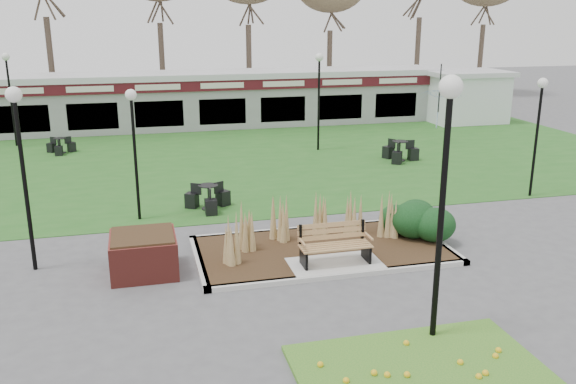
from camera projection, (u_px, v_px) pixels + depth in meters
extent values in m
plane|color=#515154|center=(337.00, 271.00, 14.36)|extent=(100.00, 100.00, 0.00)
cube|color=#225C1D|center=(246.00, 158.00, 25.52)|extent=(34.00, 16.00, 0.02)
cube|color=#286E1F|center=(426.00, 377.00, 10.06)|extent=(4.20, 3.00, 0.08)
cube|color=#342715|center=(322.00, 250.00, 15.46)|extent=(6.22, 3.22, 0.12)
cube|color=#B7B7B2|center=(343.00, 275.00, 13.96)|extent=(6.40, 0.18, 0.12)
cube|color=#B7B7B2|center=(305.00, 229.00, 16.95)|extent=(6.40, 0.18, 0.12)
cube|color=#B7B7B2|center=(199.00, 262.00, 14.73)|extent=(0.18, 3.40, 0.12)
cube|color=#B7B7B2|center=(434.00, 239.00, 16.18)|extent=(0.18, 3.40, 0.12)
cube|color=#B7B7B2|center=(335.00, 266.00, 14.48)|extent=(2.20, 1.20, 0.13)
cone|color=tan|center=(245.00, 227.00, 15.20)|extent=(0.36, 0.36, 1.15)
cone|color=tan|center=(280.00, 219.00, 15.81)|extent=(0.36, 0.36, 1.15)
cone|color=tan|center=(319.00, 214.00, 16.25)|extent=(0.36, 0.36, 1.15)
cone|color=tan|center=(353.00, 213.00, 16.28)|extent=(0.36, 0.36, 1.15)
cone|color=tan|center=(387.00, 216.00, 16.10)|extent=(0.36, 0.36, 1.15)
cone|color=tan|center=(230.00, 240.00, 14.34)|extent=(0.36, 0.36, 1.15)
ellipsoid|color=black|center=(414.00, 220.00, 16.10)|extent=(1.21, 1.10, 0.99)
ellipsoid|color=black|center=(435.00, 225.00, 15.84)|extent=(1.10, 1.00, 0.90)
ellipsoid|color=black|center=(416.00, 215.00, 16.66)|extent=(1.06, 0.96, 0.86)
ellipsoid|color=black|center=(396.00, 219.00, 16.53)|extent=(0.92, 0.84, 0.76)
cube|color=#966143|center=(336.00, 246.00, 14.34)|extent=(1.70, 0.57, 0.04)
cube|color=#966143|center=(332.00, 231.00, 14.55)|extent=(1.70, 0.13, 0.44)
cube|color=black|center=(304.00, 258.00, 14.22)|extent=(0.06, 0.55, 0.42)
cube|color=black|center=(366.00, 252.00, 14.58)|extent=(0.06, 0.55, 0.42)
cube|color=black|center=(300.00, 235.00, 14.36)|extent=(0.06, 0.06, 0.50)
cube|color=black|center=(363.00, 229.00, 14.73)|extent=(0.06, 0.06, 0.50)
cube|color=#966143|center=(302.00, 242.00, 14.08)|extent=(0.05, 0.50, 0.04)
cube|color=#966143|center=(369.00, 236.00, 14.46)|extent=(0.05, 0.50, 0.04)
cube|color=maroon|center=(144.00, 255.00, 14.13)|extent=(1.50, 1.50, 0.90)
cube|color=#342715|center=(142.00, 236.00, 14.00)|extent=(1.40, 1.40, 0.06)
cube|color=gray|center=(219.00, 102.00, 32.60)|extent=(24.00, 3.00, 2.60)
cube|color=#4D1018|center=(222.00, 85.00, 30.87)|extent=(24.00, 0.18, 0.55)
cube|color=silver|center=(218.00, 74.00, 32.20)|extent=(24.60, 3.40, 0.30)
cube|color=silver|center=(222.00, 85.00, 30.76)|extent=(22.00, 0.02, 0.28)
cube|color=black|center=(223.00, 111.00, 31.34)|extent=(22.00, 0.10, 1.30)
cube|color=white|center=(465.00, 98.00, 33.91)|extent=(4.00, 3.00, 2.60)
cube|color=silver|center=(467.00, 73.00, 33.52)|extent=(4.40, 3.40, 0.25)
cylinder|color=#47382B|center=(55.00, 69.00, 37.58)|extent=(0.36, 0.36, 5.17)
cylinder|color=#47382B|center=(154.00, 67.00, 38.99)|extent=(0.36, 0.36, 5.17)
cylinder|color=#47382B|center=(246.00, 65.00, 40.39)|extent=(0.36, 0.36, 5.17)
cylinder|color=#47382B|center=(332.00, 63.00, 41.80)|extent=(0.36, 0.36, 5.17)
cylinder|color=#47382B|center=(413.00, 61.00, 43.21)|extent=(0.36, 0.36, 5.17)
cylinder|color=#47382B|center=(488.00, 60.00, 44.61)|extent=(0.36, 0.36, 5.17)
cylinder|color=black|center=(26.00, 189.00, 13.88)|extent=(0.10, 0.10, 3.97)
sphere|color=white|center=(14.00, 95.00, 13.27)|extent=(0.36, 0.36, 0.36)
cylinder|color=black|center=(441.00, 225.00, 10.74)|extent=(0.11, 0.11, 4.48)
sphere|color=white|center=(451.00, 87.00, 10.06)|extent=(0.40, 0.40, 0.40)
cylinder|color=black|center=(136.00, 161.00, 17.44)|extent=(0.09, 0.09, 3.52)
sphere|color=white|center=(131.00, 95.00, 16.90)|extent=(0.32, 0.32, 0.32)
cylinder|color=black|center=(536.00, 143.00, 19.74)|extent=(0.09, 0.09, 3.58)
sphere|color=white|center=(543.00, 83.00, 19.19)|extent=(0.32, 0.32, 0.32)
cylinder|color=black|center=(319.00, 106.00, 26.54)|extent=(0.10, 0.10, 3.89)
sphere|color=white|center=(319.00, 57.00, 25.95)|extent=(0.35, 0.35, 0.35)
cylinder|color=black|center=(12.00, 104.00, 27.35)|extent=(0.10, 0.10, 3.86)
sphere|color=white|center=(6.00, 57.00, 26.77)|extent=(0.35, 0.35, 0.35)
cylinder|color=black|center=(61.00, 153.00, 26.42)|extent=(0.39, 0.39, 0.03)
cylinder|color=black|center=(60.00, 146.00, 26.33)|extent=(0.04, 0.04, 0.63)
cylinder|color=black|center=(60.00, 138.00, 26.24)|extent=(0.53, 0.53, 0.02)
cube|color=black|center=(72.00, 147.00, 26.67)|extent=(0.40, 0.40, 0.41)
cube|color=black|center=(51.00, 148.00, 26.52)|extent=(0.41, 0.41, 0.41)
cube|color=black|center=(59.00, 151.00, 25.91)|extent=(0.32, 0.32, 0.41)
cylinder|color=black|center=(209.00, 208.00, 18.83)|extent=(0.45, 0.45, 0.03)
cylinder|color=black|center=(209.00, 197.00, 18.73)|extent=(0.05, 0.05, 0.74)
cylinder|color=black|center=(208.00, 185.00, 18.63)|extent=(0.61, 0.61, 0.03)
cube|color=black|center=(223.00, 198.00, 19.15)|extent=(0.47, 0.47, 0.47)
cube|color=black|center=(192.00, 200.00, 18.92)|extent=(0.47, 0.47, 0.47)
cube|color=black|center=(211.00, 207.00, 18.25)|extent=(0.35, 0.35, 0.47)
cylinder|color=black|center=(399.00, 160.00, 25.05)|extent=(0.48, 0.48, 0.03)
cylinder|color=black|center=(400.00, 151.00, 24.94)|extent=(0.05, 0.05, 0.78)
cylinder|color=black|center=(400.00, 141.00, 24.83)|extent=(0.65, 0.65, 0.03)
cube|color=black|center=(413.00, 154.00, 25.09)|extent=(0.39, 0.39, 0.50)
cube|color=black|center=(388.00, 152.00, 25.42)|extent=(0.50, 0.50, 0.50)
cube|color=black|center=(397.00, 158.00, 24.44)|extent=(0.51, 0.51, 0.50)
cylinder|color=black|center=(438.00, 120.00, 28.32)|extent=(0.06, 0.06, 2.20)
imported|color=#3161AD|center=(438.00, 109.00, 28.17)|extent=(2.08, 2.12, 1.86)
imported|color=black|center=(6.00, 117.00, 31.14)|extent=(4.80, 1.87, 1.56)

